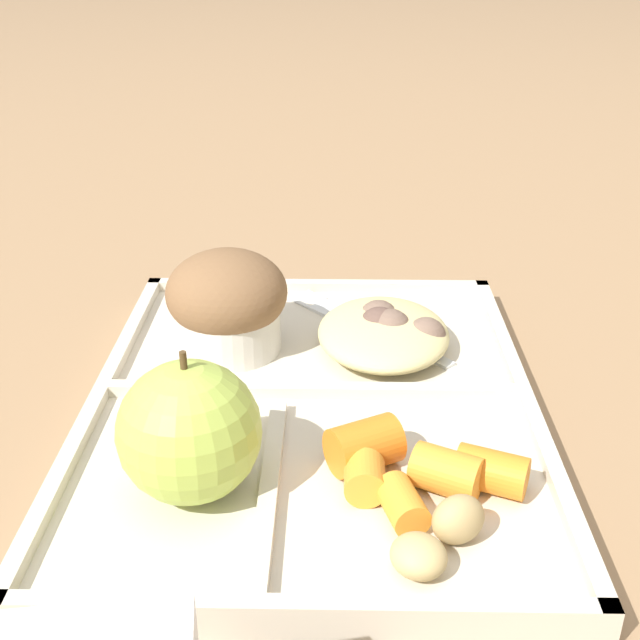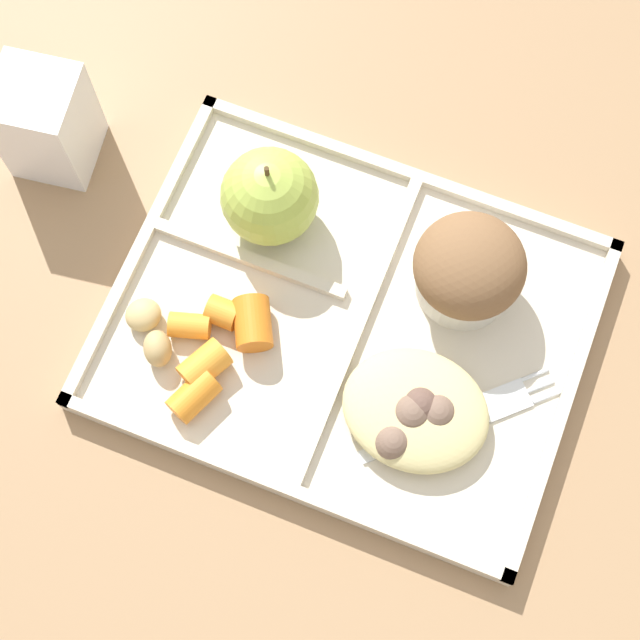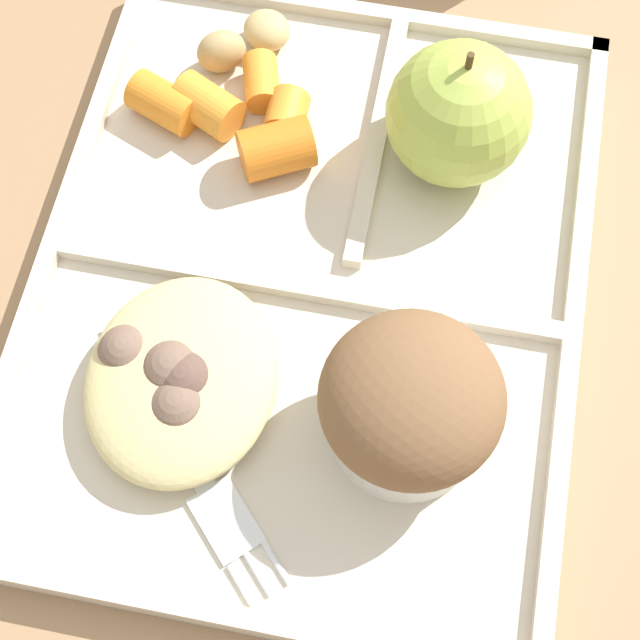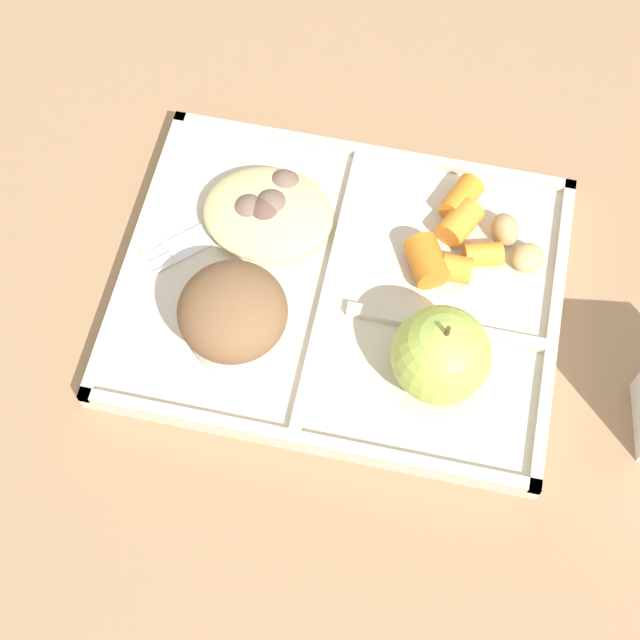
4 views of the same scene
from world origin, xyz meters
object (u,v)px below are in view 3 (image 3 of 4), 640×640
object	(u,v)px
bran_muffin	(410,405)
green_apple	(458,114)
lunch_tray	(311,281)
plastic_fork	(196,470)

from	to	relation	value
bran_muffin	green_apple	bearing A→B (deg)	180.00
lunch_tray	bran_muffin	bearing A→B (deg)	39.83
green_apple	plastic_fork	distance (m)	0.22
lunch_tray	green_apple	distance (m)	0.11
green_apple	bran_muffin	world-z (taller)	green_apple
lunch_tray	bran_muffin	distance (m)	0.10
lunch_tray	bran_muffin	xyz separation A→B (m)	(0.07, 0.06, 0.04)
green_apple	plastic_fork	xyz separation A→B (m)	(0.20, -0.09, -0.04)
plastic_fork	bran_muffin	bearing A→B (deg)	112.70
lunch_tray	plastic_fork	xyz separation A→B (m)	(0.11, -0.03, 0.01)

